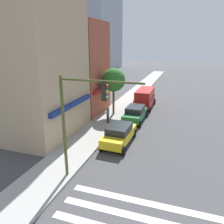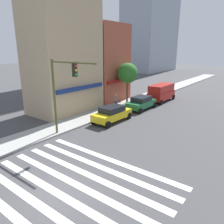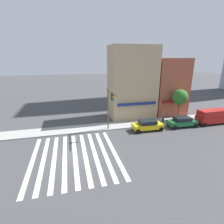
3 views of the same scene
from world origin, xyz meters
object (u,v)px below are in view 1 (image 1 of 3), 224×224
(sedan_green, at_px, (135,113))
(pedestrian_grey_coat, at_px, (108,114))
(street_tree, at_px, (114,80))
(traffic_signal, at_px, (80,112))
(van_red, at_px, (145,97))
(sedan_yellow, at_px, (119,134))

(sedan_green, relative_size, pedestrian_grey_coat, 2.50)
(pedestrian_grey_coat, relative_size, street_tree, 0.34)
(traffic_signal, bearing_deg, van_red, -2.12)
(sedan_yellow, bearing_deg, street_tree, 23.55)
(pedestrian_grey_coat, distance_m, street_tree, 4.28)
(sedan_yellow, relative_size, pedestrian_grey_coat, 2.52)
(traffic_signal, bearing_deg, sedan_yellow, -6.42)
(sedan_yellow, height_order, street_tree, street_tree)
(sedan_green, distance_m, pedestrian_grey_coat, 3.10)
(sedan_yellow, distance_m, van_red, 11.42)
(sedan_green, distance_m, van_red, 5.55)
(van_red, distance_m, street_tree, 5.93)
(traffic_signal, bearing_deg, sedan_green, -3.14)
(sedan_green, height_order, van_red, van_red)
(traffic_signal, xyz_separation_m, sedan_yellow, (5.60, -0.63, -3.48))
(sedan_yellow, bearing_deg, van_red, 1.70)
(pedestrian_grey_coat, bearing_deg, sedan_green, 109.09)
(van_red, bearing_deg, traffic_signal, 177.50)
(street_tree, bearing_deg, sedan_yellow, -158.15)
(street_tree, bearing_deg, pedestrian_grey_coat, -172.73)
(pedestrian_grey_coat, bearing_deg, van_red, 142.52)
(sedan_yellow, height_order, pedestrian_grey_coat, pedestrian_grey_coat)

